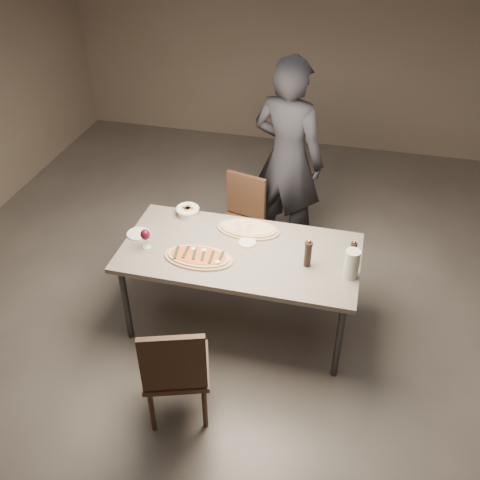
% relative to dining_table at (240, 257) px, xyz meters
% --- Properties ---
extents(room, '(7.00, 7.00, 7.00)m').
position_rel_dining_table_xyz_m(room, '(0.00, 0.00, 0.71)').
color(room, '#5B544E').
rests_on(room, ground).
extents(dining_table, '(1.80, 0.90, 0.75)m').
position_rel_dining_table_xyz_m(dining_table, '(0.00, 0.00, 0.00)').
color(dining_table, slate).
rests_on(dining_table, ground).
extents(zucchini_pizza, '(0.52, 0.29, 0.05)m').
position_rel_dining_table_xyz_m(zucchini_pizza, '(-0.27, -0.17, 0.07)').
color(zucchini_pizza, tan).
rests_on(zucchini_pizza, dining_table).
extents(ham_pizza, '(0.51, 0.28, 0.04)m').
position_rel_dining_table_xyz_m(ham_pizza, '(0.00, 0.27, 0.07)').
color(ham_pizza, tan).
rests_on(ham_pizza, dining_table).
extents(bread_basket, '(0.19, 0.19, 0.07)m').
position_rel_dining_table_xyz_m(bread_basket, '(-0.54, 0.38, 0.10)').
color(bread_basket, '#F6F3C7').
rests_on(bread_basket, dining_table).
extents(oil_dish, '(0.13, 0.13, 0.02)m').
position_rel_dining_table_xyz_m(oil_dish, '(0.03, 0.10, 0.07)').
color(oil_dish, white).
rests_on(oil_dish, dining_table).
extents(pepper_mill_left, '(0.06, 0.06, 0.23)m').
position_rel_dining_table_xyz_m(pepper_mill_left, '(0.52, -0.06, 0.16)').
color(pepper_mill_left, black).
rests_on(pepper_mill_left, dining_table).
extents(pepper_mill_right, '(0.05, 0.05, 0.19)m').
position_rel_dining_table_xyz_m(pepper_mill_right, '(0.83, 0.07, 0.15)').
color(pepper_mill_right, black).
rests_on(pepper_mill_right, dining_table).
extents(carafe, '(0.11, 0.11, 0.22)m').
position_rel_dining_table_xyz_m(carafe, '(0.83, -0.10, 0.17)').
color(carafe, silver).
rests_on(carafe, dining_table).
extents(wine_glass, '(0.07, 0.07, 0.16)m').
position_rel_dining_table_xyz_m(wine_glass, '(-0.70, -0.13, 0.17)').
color(wine_glass, silver).
rests_on(wine_glass, dining_table).
extents(side_plate, '(0.18, 0.18, 0.01)m').
position_rel_dining_table_xyz_m(side_plate, '(-0.83, 0.01, 0.06)').
color(side_plate, white).
rests_on(side_plate, dining_table).
extents(chair_near, '(0.54, 0.54, 0.90)m').
position_rel_dining_table_xyz_m(chair_near, '(-0.18, -1.00, -0.19)').
color(chair_near, '#41291B').
rests_on(chair_near, ground).
extents(chair_far, '(0.49, 0.49, 0.85)m').
position_rel_dining_table_xyz_m(chair_far, '(-0.20, 0.86, -0.21)').
color(chair_far, '#41291B').
rests_on(chair_far, ground).
extents(diner, '(0.80, 0.65, 1.89)m').
position_rel_dining_table_xyz_m(diner, '(0.16, 1.17, 0.25)').
color(diner, black).
rests_on(diner, ground).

